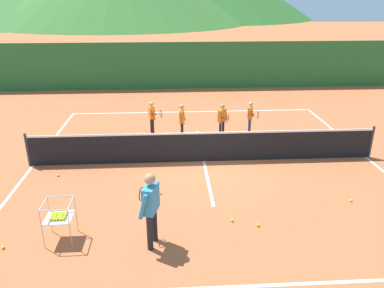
{
  "coord_description": "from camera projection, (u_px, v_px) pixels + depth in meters",
  "views": [
    {
      "loc": [
        -1.03,
        -10.77,
        4.93
      ],
      "look_at": [
        -0.42,
        -0.84,
        0.93
      ],
      "focal_mm": 35.24,
      "sensor_mm": 36.0,
      "label": 1
    }
  ],
  "objects": [
    {
      "name": "tennis_ball_1",
      "position": [
        351.0,
        200.0,
        9.56
      ],
      "size": [
        0.07,
        0.07,
        0.07
      ],
      "primitive_type": "sphere",
      "color": "yellow",
      "rests_on": "ground"
    },
    {
      "name": "ground_plane",
      "position": [
        204.0,
        161.0,
        11.87
      ],
      "size": [
        120.0,
        120.0,
        0.0
      ],
      "primitive_type": "plane",
      "color": "#BC6038"
    },
    {
      "name": "tennis_ball_4",
      "position": [
        160.0,
        193.0,
        9.92
      ],
      "size": [
        0.07,
        0.07,
        0.07
      ],
      "primitive_type": "sphere",
      "color": "yellow",
      "rests_on": "ground"
    },
    {
      "name": "student_3",
      "position": [
        251.0,
        114.0,
        13.98
      ],
      "size": [
        0.41,
        0.66,
        1.22
      ],
      "color": "navy",
      "rests_on": "ground"
    },
    {
      "name": "line_baseline_near",
      "position": [
        231.0,
        287.0,
        6.79
      ],
      "size": [
        10.54,
        0.08,
        0.01
      ],
      "primitive_type": "cube",
      "color": "white",
      "rests_on": "ground"
    },
    {
      "name": "line_service_center",
      "position": [
        204.0,
        161.0,
        11.87
      ],
      "size": [
        0.08,
        5.45,
        0.01
      ],
      "primitive_type": "cube",
      "color": "white",
      "rests_on": "ground"
    },
    {
      "name": "tennis_ball_5",
      "position": [
        258.0,
        225.0,
        8.54
      ],
      "size": [
        0.07,
        0.07,
        0.07
      ],
      "primitive_type": "sphere",
      "color": "yellow",
      "rests_on": "ground"
    },
    {
      "name": "windscreen_fence",
      "position": [
        188.0,
        66.0,
        20.47
      ],
      "size": [
        23.19,
        0.08,
        2.51
      ],
      "primitive_type": "cube",
      "color": "#286B33",
      "rests_on": "ground"
    },
    {
      "name": "tennis_ball_3",
      "position": [
        3.0,
        247.0,
        7.79
      ],
      "size": [
        0.07,
        0.07,
        0.07
      ],
      "primitive_type": "sphere",
      "color": "yellow",
      "rests_on": "ground"
    },
    {
      "name": "line_sideline_east",
      "position": [
        366.0,
        157.0,
        12.17
      ],
      "size": [
        0.08,
        10.82,
        0.01
      ],
      "primitive_type": "cube",
      "color": "white",
      "rests_on": "ground"
    },
    {
      "name": "student_2",
      "position": [
        222.0,
        117.0,
        13.6
      ],
      "size": [
        0.42,
        0.69,
        1.25
      ],
      "color": "black",
      "rests_on": "ground"
    },
    {
      "name": "tennis_ball_0",
      "position": [
        232.0,
        220.0,
        8.72
      ],
      "size": [
        0.07,
        0.07,
        0.07
      ],
      "primitive_type": "sphere",
      "color": "yellow",
      "rests_on": "ground"
    },
    {
      "name": "student_0",
      "position": [
        152.0,
        115.0,
        13.94
      ],
      "size": [
        0.53,
        0.53,
        1.23
      ],
      "color": "black",
      "rests_on": "ground"
    },
    {
      "name": "instructor",
      "position": [
        151.0,
        203.0,
        7.58
      ],
      "size": [
        0.44,
        0.82,
        1.66
      ],
      "color": "black",
      "rests_on": "ground"
    },
    {
      "name": "line_sideline_west",
      "position": [
        33.0,
        165.0,
        11.57
      ],
      "size": [
        0.08,
        10.82,
        0.01
      ],
      "primitive_type": "cube",
      "color": "white",
      "rests_on": "ground"
    },
    {
      "name": "ball_cart",
      "position": [
        59.0,
        216.0,
        7.9
      ],
      "size": [
        0.58,
        0.58,
        0.9
      ],
      "color": "#B7B7BC",
      "rests_on": "ground"
    },
    {
      "name": "tennis_ball_2",
      "position": [
        58.0,
        175.0,
        10.87
      ],
      "size": [
        0.07,
        0.07,
        0.07
      ],
      "primitive_type": "sphere",
      "color": "yellow",
      "rests_on": "ground"
    },
    {
      "name": "line_baseline_far",
      "position": [
        193.0,
        112.0,
        16.81
      ],
      "size": [
        10.54,
        0.08,
        0.01
      ],
      "primitive_type": "cube",
      "color": "white",
      "rests_on": "ground"
    },
    {
      "name": "tennis_net",
      "position": [
        204.0,
        147.0,
        11.68
      ],
      "size": [
        10.79,
        0.08,
        1.05
      ],
      "color": "#333338",
      "rests_on": "ground"
    },
    {
      "name": "student_1",
      "position": [
        182.0,
        118.0,
        13.44
      ],
      "size": [
        0.25,
        0.51,
        1.29
      ],
      "color": "black",
      "rests_on": "ground"
    }
  ]
}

